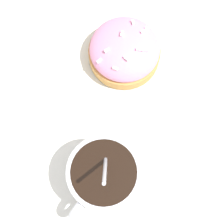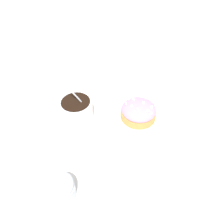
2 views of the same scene
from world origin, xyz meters
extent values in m
plane|color=silver|center=(0.00, 0.00, 0.00)|extent=(3.00, 3.00, 0.00)
cube|color=white|center=(0.00, 0.00, 0.00)|extent=(0.33, 0.30, 0.00)
cylinder|color=white|center=(0.08, 0.00, 0.03)|extent=(0.09, 0.09, 0.06)
cylinder|color=black|center=(0.08, 0.00, 0.05)|extent=(0.08, 0.08, 0.01)
torus|color=white|center=(0.13, -0.02, 0.03)|extent=(0.04, 0.02, 0.04)
ellipsoid|color=silver|center=(0.11, 0.00, 0.01)|extent=(0.03, 0.02, 0.01)
cylinder|color=silver|center=(0.07, 0.00, 0.07)|extent=(0.06, 0.01, 0.11)
cylinder|color=#D19347|center=(-0.08, -0.01, 0.01)|extent=(0.10, 0.10, 0.02)
ellipsoid|color=pink|center=(-0.08, -0.01, 0.03)|extent=(0.09, 0.09, 0.04)
cube|color=white|center=(-0.08, 0.01, 0.05)|extent=(0.00, 0.01, 0.00)
cube|color=white|center=(-0.06, 0.00, 0.05)|extent=(0.01, 0.01, 0.00)
cube|color=white|center=(-0.08, 0.02, 0.05)|extent=(0.00, 0.01, 0.00)
cube|color=white|center=(-0.11, 0.02, 0.05)|extent=(0.01, 0.01, 0.00)
cube|color=white|center=(-0.07, -0.03, 0.05)|extent=(0.01, 0.01, 0.00)
cube|color=white|center=(-0.10, -0.01, 0.05)|extent=(0.01, 0.00, 0.00)
cube|color=white|center=(-0.05, -0.01, 0.04)|extent=(0.00, 0.01, 0.00)
cube|color=white|center=(-0.11, 0.02, 0.04)|extent=(0.01, 0.01, 0.00)
cube|color=white|center=(-0.06, -0.03, 0.04)|extent=(0.01, 0.01, 0.00)
cube|color=white|center=(-0.12, 0.00, 0.04)|extent=(0.01, 0.01, 0.00)
camera|label=1|loc=(0.12, 0.02, 0.49)|focal=60.00mm
camera|label=2|loc=(-0.02, 0.42, 0.44)|focal=35.00mm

